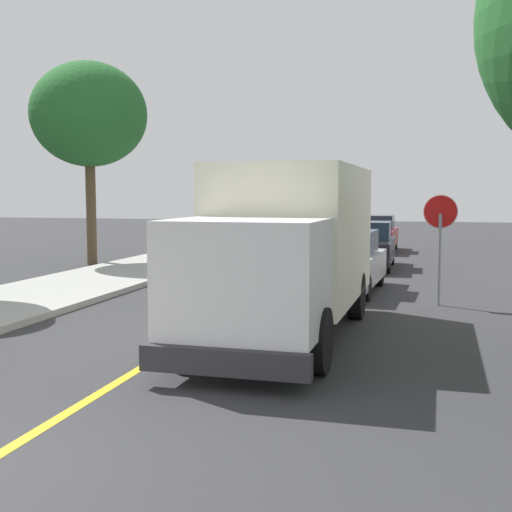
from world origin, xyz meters
TOP-DOWN VIEW (x-y plane):
  - centre_line_yellow at (0.00, 10.00)m, footprint 0.16×56.00m
  - box_truck at (1.69, 7.05)m, footprint 2.55×7.23m
  - parked_car_near at (2.06, 12.91)m, footprint 2.02×4.48m
  - parked_car_mid at (2.16, 18.87)m, footprint 1.83×4.41m
  - parked_car_far at (1.94, 26.00)m, footprint 1.87×4.43m
  - stop_sign at (4.52, 11.21)m, footprint 0.80×0.10m
  - street_tree_down_block at (-7.92, 17.31)m, footprint 4.26×4.26m

SIDE VIEW (x-z plane):
  - centre_line_yellow at x=0.00m, z-range 0.00..0.01m
  - parked_car_near at x=2.06m, z-range -0.04..1.63m
  - parked_car_mid at x=2.16m, z-range -0.04..1.63m
  - parked_car_far at x=1.94m, z-range -0.04..1.63m
  - box_truck at x=1.69m, z-range 0.17..3.37m
  - stop_sign at x=4.52m, z-range 0.53..3.18m
  - street_tree_down_block at x=-7.92m, z-range 1.81..9.30m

